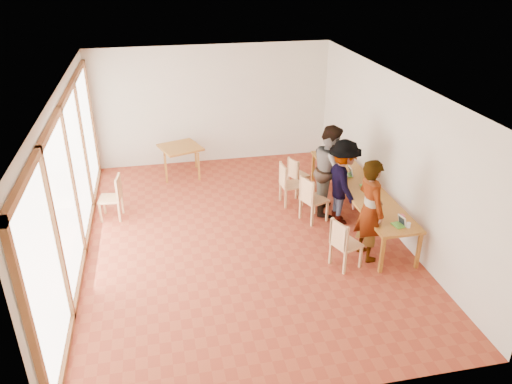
# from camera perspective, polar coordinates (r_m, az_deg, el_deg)

# --- Properties ---
(ground) EXTENTS (8.00, 8.00, 0.00)m
(ground) POSITION_cam_1_polar(r_m,az_deg,el_deg) (9.82, -1.72, -5.07)
(ground) COLOR #983E24
(ground) RESTS_ON ground
(wall_back) EXTENTS (6.00, 0.10, 3.00)m
(wall_back) POSITION_cam_1_polar(r_m,az_deg,el_deg) (12.87, -5.01, 9.88)
(wall_back) COLOR beige
(wall_back) RESTS_ON ground
(wall_front) EXTENTS (6.00, 0.10, 3.00)m
(wall_front) POSITION_cam_1_polar(r_m,az_deg,el_deg) (5.76, 5.31, -12.54)
(wall_front) COLOR beige
(wall_front) RESTS_ON ground
(wall_right) EXTENTS (0.10, 8.00, 3.00)m
(wall_right) POSITION_cam_1_polar(r_m,az_deg,el_deg) (10.04, 15.31, 4.27)
(wall_right) COLOR beige
(wall_right) RESTS_ON ground
(window_wall) EXTENTS (0.10, 8.00, 3.00)m
(window_wall) POSITION_cam_1_polar(r_m,az_deg,el_deg) (9.15, -20.42, 1.33)
(window_wall) COLOR white
(window_wall) RESTS_ON ground
(ceiling) EXTENTS (6.00, 8.00, 0.04)m
(ceiling) POSITION_cam_1_polar(r_m,az_deg,el_deg) (8.65, -1.99, 12.30)
(ceiling) COLOR white
(ceiling) RESTS_ON wall_back
(communal_table) EXTENTS (0.80, 4.00, 0.75)m
(communal_table) POSITION_cam_1_polar(r_m,az_deg,el_deg) (10.37, 11.69, 0.56)
(communal_table) COLOR #A56F24
(communal_table) RESTS_ON ground
(side_table) EXTENTS (0.90, 0.90, 0.75)m
(side_table) POSITION_cam_1_polar(r_m,az_deg,el_deg) (12.31, -8.63, 4.82)
(side_table) COLOR #A56F24
(side_table) RESTS_ON ground
(chair_near) EXTENTS (0.56, 0.56, 0.50)m
(chair_near) POSITION_cam_1_polar(r_m,az_deg,el_deg) (8.75, 9.89, -5.36)
(chair_near) COLOR #E1AC70
(chair_near) RESTS_ON ground
(chair_mid) EXTENTS (0.59, 0.59, 0.52)m
(chair_mid) POSITION_cam_1_polar(r_m,az_deg,el_deg) (10.12, 6.25, -0.34)
(chair_mid) COLOR #E1AC70
(chair_mid) RESTS_ON ground
(chair_far) EXTENTS (0.47, 0.47, 0.50)m
(chair_far) POSITION_cam_1_polar(r_m,az_deg,el_deg) (10.79, 3.59, 1.38)
(chair_far) COLOR #E1AC70
(chair_far) RESTS_ON ground
(chair_empty) EXTENTS (0.50, 0.50, 0.44)m
(chair_empty) POSITION_cam_1_polar(r_m,az_deg,el_deg) (11.39, 4.58, 2.34)
(chair_empty) COLOR #E1AC70
(chair_empty) RESTS_ON ground
(chair_spare) EXTENTS (0.49, 0.49, 0.50)m
(chair_spare) POSITION_cam_1_polar(r_m,az_deg,el_deg) (10.60, -15.88, -0.10)
(chair_spare) COLOR #E1AC70
(chair_spare) RESTS_ON ground
(person_near) EXTENTS (0.54, 0.75, 1.90)m
(person_near) POSITION_cam_1_polar(r_m,az_deg,el_deg) (8.97, 12.90, -2.02)
(person_near) COLOR gray
(person_near) RESTS_ON ground
(person_mid) EXTENTS (0.96, 1.10, 1.91)m
(person_mid) POSITION_cam_1_polar(r_m,az_deg,el_deg) (10.45, 8.55, 2.55)
(person_mid) COLOR gray
(person_mid) RESTS_ON ground
(person_far) EXTENTS (0.66, 1.14, 1.77)m
(person_far) POSITION_cam_1_polar(r_m,az_deg,el_deg) (10.08, 9.91, 1.09)
(person_far) COLOR gray
(person_far) RESTS_ON ground
(laptop_near) EXTENTS (0.22, 0.24, 0.18)m
(laptop_near) POSITION_cam_1_polar(r_m,az_deg,el_deg) (9.01, 16.13, -3.40)
(laptop_near) COLOR #5BB538
(laptop_near) RESTS_ON communal_table
(laptop_mid) EXTENTS (0.23, 0.26, 0.20)m
(laptop_mid) POSITION_cam_1_polar(r_m,az_deg,el_deg) (10.25, 12.61, 0.79)
(laptop_mid) COLOR #5BB538
(laptop_mid) RESTS_ON communal_table
(laptop_far) EXTENTS (0.20, 0.23, 0.19)m
(laptop_far) POSITION_cam_1_polar(r_m,az_deg,el_deg) (10.72, 10.55, 2.13)
(laptop_far) COLOR #5BB538
(laptop_far) RESTS_ON communal_table
(yellow_mug) EXTENTS (0.18, 0.18, 0.11)m
(yellow_mug) POSITION_cam_1_polar(r_m,az_deg,el_deg) (9.46, 12.90, -1.48)
(yellow_mug) COLOR gold
(yellow_mug) RESTS_ON communal_table
(green_bottle) EXTENTS (0.07, 0.07, 0.28)m
(green_bottle) POSITION_cam_1_polar(r_m,az_deg,el_deg) (11.48, 7.41, 4.48)
(green_bottle) COLOR #156733
(green_bottle) RESTS_ON communal_table
(clear_glass) EXTENTS (0.07, 0.07, 0.09)m
(clear_glass) POSITION_cam_1_polar(r_m,az_deg,el_deg) (8.99, 17.03, -3.64)
(clear_glass) COLOR silver
(clear_glass) RESTS_ON communal_table
(condiment_cup) EXTENTS (0.08, 0.08, 0.06)m
(condiment_cup) POSITION_cam_1_polar(r_m,az_deg,el_deg) (10.34, 12.34, 0.90)
(condiment_cup) COLOR white
(condiment_cup) RESTS_ON communal_table
(pink_phone) EXTENTS (0.05, 0.10, 0.01)m
(pink_phone) POSITION_cam_1_polar(r_m,az_deg,el_deg) (9.36, 16.44, -2.58)
(pink_phone) COLOR #C4425C
(pink_phone) RESTS_ON communal_table
(black_pouch) EXTENTS (0.16, 0.26, 0.09)m
(black_pouch) POSITION_cam_1_polar(r_m,az_deg,el_deg) (11.75, 7.44, 4.51)
(black_pouch) COLOR black
(black_pouch) RESTS_ON communal_table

